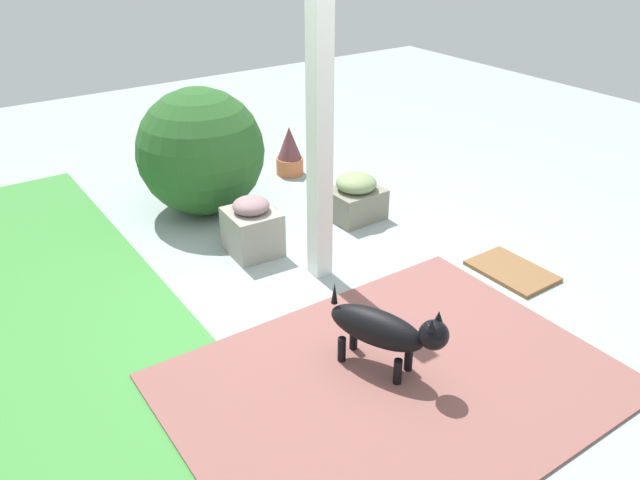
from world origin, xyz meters
The scene contains 9 objects.
ground_plane centered at (0.00, 0.00, 0.00)m, with size 12.00×12.00×0.00m, color #95A3A1.
brick_path centered at (-1.02, 0.35, 0.01)m, with size 1.80×2.40×0.02m, color brown.
porch_pillar centered at (0.22, 0.01, 1.07)m, with size 0.13×0.13×2.15m, color white.
stone_planter_nearest centered at (0.78, -0.75, 0.19)m, with size 0.37×0.44×0.40m.
stone_planter_mid centered at (0.75, 0.26, 0.21)m, with size 0.41×0.39×0.46m.
round_shrub centered at (1.66, 0.23, 0.54)m, with size 1.07×1.07×1.07m, color #285824.
terracotta_pot_spiky centered at (1.94, -0.82, 0.23)m, with size 0.27×0.27×0.48m.
dog centered at (-0.89, 0.33, 0.29)m, with size 0.70×0.41×0.49m.
doormat centered at (-0.58, -1.14, 0.01)m, with size 0.58×0.40×0.03m, color brown.
Camera 1 is at (-3.05, 2.25, 2.39)m, focal length 35.60 mm.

